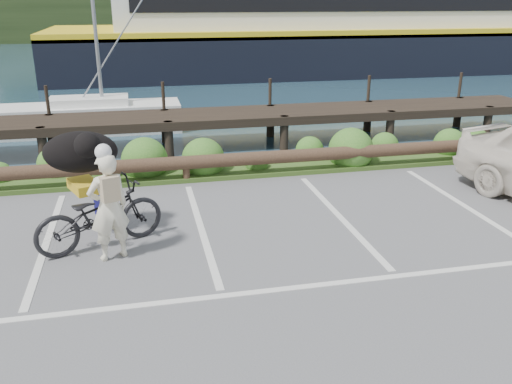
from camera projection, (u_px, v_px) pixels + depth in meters
ground at (218, 282)px, 7.80m from camera, size 72.00×72.00×0.00m
harbor_backdrop at (141, 25)px, 80.01m from camera, size 170.00×160.00×30.00m
vegetation_strip at (184, 171)px, 12.65m from camera, size 34.00×1.60×0.10m
log_rail at (187, 182)px, 12.02m from camera, size 32.00×0.30×0.60m
bicycle at (100, 215)px, 8.73m from camera, size 2.23×1.47×1.11m
cyclist at (109, 207)px, 8.25m from camera, size 0.73×0.61×1.71m
dog at (80, 152)px, 8.95m from camera, size 1.00×1.34×0.70m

